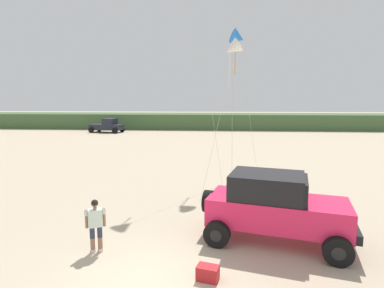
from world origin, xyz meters
TOP-DOWN VIEW (x-y plane):
  - ground_plane at (0.00, 0.00)m, footprint 220.00×220.00m
  - dune_ridge at (-5.49, 43.04)m, footprint 90.00×7.69m
  - jeep at (3.73, 2.65)m, footprint 5.02×3.37m
  - person_watching at (-1.84, 1.45)m, footprint 0.59×0.41m
  - cooler_box at (1.61, 0.21)m, footprint 0.63×0.49m
  - distant_pickup at (-13.52, 35.40)m, footprint 4.87×3.14m
  - kite_green_box at (3.04, 12.19)m, footprint 2.54×6.56m
  - kite_red_delta at (2.61, 9.85)m, footprint 1.14×4.24m

SIDE VIEW (x-z plane):
  - ground_plane at x=0.00m, z-range 0.00..0.00m
  - cooler_box at x=1.61m, z-range 0.00..0.38m
  - person_watching at x=-1.84m, z-range 0.10..1.77m
  - distant_pickup at x=-13.52m, z-range -0.05..1.93m
  - dune_ridge at x=-5.49m, z-range 0.00..2.34m
  - jeep at x=3.73m, z-range 0.07..2.33m
  - kite_red_delta at x=2.61m, z-range 3.38..11.23m
  - kite_green_box at x=3.04m, z-range 3.84..12.73m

